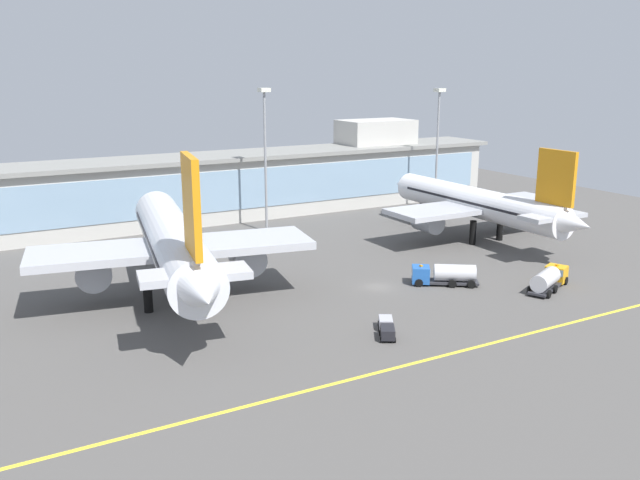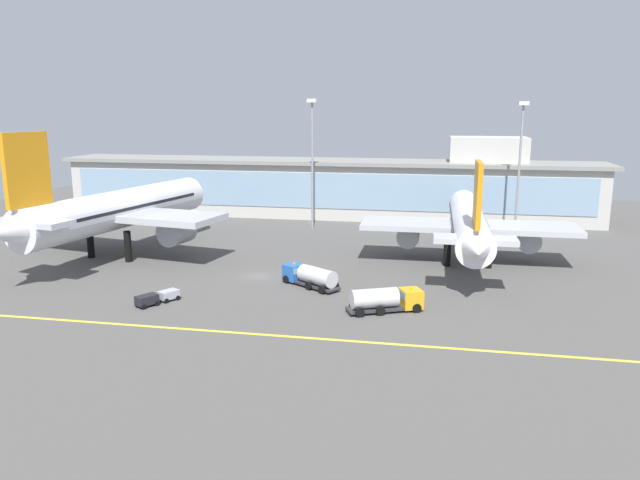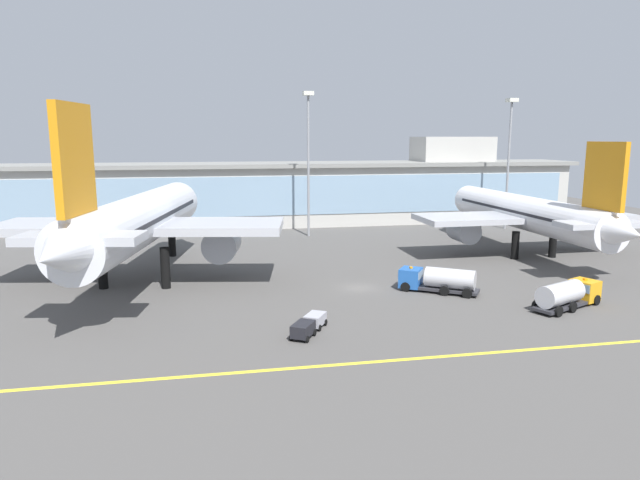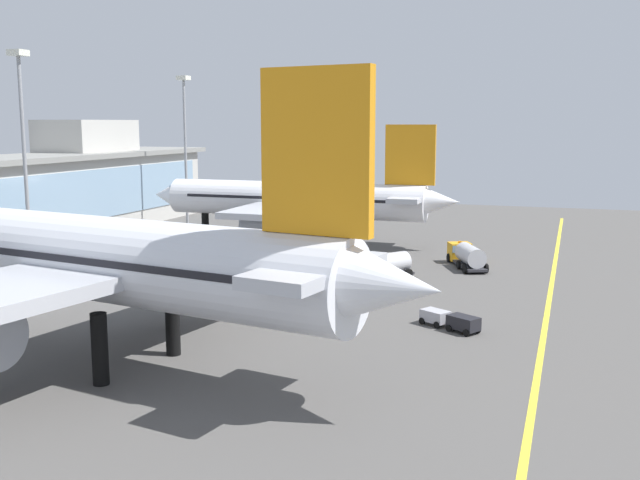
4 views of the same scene
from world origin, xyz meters
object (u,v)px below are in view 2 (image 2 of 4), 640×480
(airliner_near_left, at_px, (119,210))
(apron_light_mast_west, at_px, (312,146))
(service_truck_far, at_px, (309,275))
(fuel_tanker_truck, at_px, (387,299))
(apron_light_mast_centre, at_px, (520,150))
(airliner_near_right, at_px, (468,223))
(baggage_tug_near, at_px, (157,297))

(airliner_near_left, bearing_deg, apron_light_mast_west, -31.96)
(airliner_near_left, xyz_separation_m, service_truck_far, (33.89, -11.32, -6.06))
(fuel_tanker_truck, bearing_deg, apron_light_mast_centre, 43.54)
(airliner_near_right, distance_m, fuel_tanker_truck, 28.33)
(fuel_tanker_truck, bearing_deg, service_truck_far, 119.08)
(airliner_near_left, bearing_deg, service_truck_far, -98.32)
(airliner_near_right, bearing_deg, airliner_near_left, 96.13)
(service_truck_far, bearing_deg, baggage_tug_near, 67.68)
(fuel_tanker_truck, distance_m, apron_light_mast_centre, 55.45)
(airliner_near_right, xyz_separation_m, apron_light_mast_centre, (9.97, 23.51, 9.94))
(airliner_near_right, xyz_separation_m, apron_light_mast_west, (-29.45, 22.56, 10.27))
(fuel_tanker_truck, bearing_deg, baggage_tug_near, 160.97)
(fuel_tanker_truck, height_order, service_truck_far, same)
(apron_light_mast_west, bearing_deg, apron_light_mast_centre, 1.37)
(fuel_tanker_truck, distance_m, service_truck_far, 14.13)
(fuel_tanker_truck, distance_m, baggage_tug_near, 28.33)
(service_truck_far, xyz_separation_m, apron_light_mast_west, (-7.88, 40.11, 15.03))
(airliner_near_right, bearing_deg, baggage_tug_near, 126.33)
(fuel_tanker_truck, height_order, baggage_tug_near, fuel_tanker_truck)
(airliner_near_left, relative_size, fuel_tanker_truck, 5.49)
(baggage_tug_near, height_order, apron_light_mast_centre, apron_light_mast_centre)
(baggage_tug_near, distance_m, service_truck_far, 20.16)
(airliner_near_right, height_order, apron_light_mast_centre, apron_light_mast_centre)
(service_truck_far, bearing_deg, apron_light_mast_west, -44.33)
(baggage_tug_near, bearing_deg, apron_light_mast_centre, 168.02)
(service_truck_far, bearing_deg, airliner_near_left, 16.09)
(airliner_near_left, bearing_deg, airliner_near_right, -73.45)
(service_truck_far, distance_m, apron_light_mast_centre, 53.82)
(baggage_tug_near, height_order, apron_light_mast_west, apron_light_mast_west)
(fuel_tanker_truck, relative_size, baggage_tug_near, 1.66)
(service_truck_far, relative_size, apron_light_mast_centre, 0.35)
(service_truck_far, height_order, apron_light_mast_west, apron_light_mast_west)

